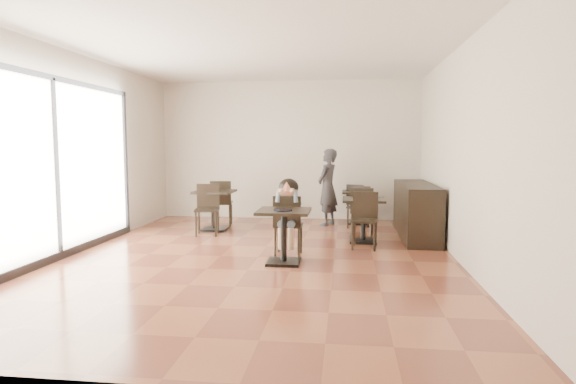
# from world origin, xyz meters

# --- Properties ---
(floor) EXTENTS (6.00, 8.00, 0.01)m
(floor) POSITION_xyz_m (0.00, 0.00, 0.00)
(floor) COLOR brown
(floor) RESTS_ON ground
(ceiling) EXTENTS (6.00, 8.00, 0.01)m
(ceiling) POSITION_xyz_m (0.00, 0.00, 3.20)
(ceiling) COLOR silver
(ceiling) RESTS_ON floor
(wall_back) EXTENTS (6.00, 0.01, 3.20)m
(wall_back) POSITION_xyz_m (0.00, 4.00, 1.60)
(wall_back) COLOR beige
(wall_back) RESTS_ON floor
(wall_front) EXTENTS (6.00, 0.01, 3.20)m
(wall_front) POSITION_xyz_m (0.00, -4.00, 1.60)
(wall_front) COLOR beige
(wall_front) RESTS_ON floor
(wall_left) EXTENTS (0.01, 8.00, 3.20)m
(wall_left) POSITION_xyz_m (-3.00, 0.00, 1.60)
(wall_left) COLOR beige
(wall_left) RESTS_ON floor
(wall_right) EXTENTS (0.01, 8.00, 3.20)m
(wall_right) POSITION_xyz_m (3.00, 0.00, 1.60)
(wall_right) COLOR beige
(wall_right) RESTS_ON floor
(storefront_window) EXTENTS (0.04, 4.50, 2.60)m
(storefront_window) POSITION_xyz_m (-2.97, -0.50, 1.40)
(storefront_window) COLOR white
(storefront_window) RESTS_ON floor
(child_table) EXTENTS (0.75, 0.75, 0.79)m
(child_table) POSITION_xyz_m (0.45, -0.34, 0.40)
(child_table) COLOR black
(child_table) RESTS_ON floor
(child_chair) EXTENTS (0.43, 0.43, 0.95)m
(child_chair) POSITION_xyz_m (0.45, 0.21, 0.48)
(child_chair) COLOR black
(child_chair) RESTS_ON floor
(child) EXTENTS (0.43, 0.60, 1.20)m
(child) POSITION_xyz_m (0.45, 0.21, 0.60)
(child) COLOR slate
(child) RESTS_ON child_chair
(plate) EXTENTS (0.27, 0.27, 0.02)m
(plate) POSITION_xyz_m (0.45, -0.44, 0.80)
(plate) COLOR black
(plate) RESTS_ON child_table
(pizza_slice) EXTENTS (0.28, 0.21, 0.06)m
(pizza_slice) POSITION_xyz_m (0.45, 0.02, 1.04)
(pizza_slice) COLOR tan
(pizza_slice) RESTS_ON child
(adult_patron) EXTENTS (0.59, 0.70, 1.64)m
(adult_patron) POSITION_xyz_m (0.95, 3.09, 0.82)
(adult_patron) COLOR #333237
(adult_patron) RESTS_ON floor
(cafe_table_mid) EXTENTS (0.81, 0.81, 0.78)m
(cafe_table_mid) POSITION_xyz_m (1.65, 1.37, 0.39)
(cafe_table_mid) COLOR black
(cafe_table_mid) RESTS_ON floor
(cafe_table_left) EXTENTS (0.87, 0.87, 0.81)m
(cafe_table_left) POSITION_xyz_m (-1.30, 2.23, 0.40)
(cafe_table_left) COLOR black
(cafe_table_left) RESTS_ON floor
(cafe_table_back) EXTENTS (0.88, 0.88, 0.72)m
(cafe_table_back) POSITION_xyz_m (1.60, 3.39, 0.36)
(cafe_table_back) COLOR black
(cafe_table_back) RESTS_ON floor
(chair_mid_a) EXTENTS (0.46, 0.46, 0.94)m
(chair_mid_a) POSITION_xyz_m (1.65, 1.92, 0.47)
(chair_mid_a) COLOR black
(chair_mid_a) RESTS_ON floor
(chair_mid_b) EXTENTS (0.46, 0.46, 0.94)m
(chair_mid_b) POSITION_xyz_m (1.65, 0.82, 0.47)
(chair_mid_b) COLOR black
(chair_mid_b) RESTS_ON floor
(chair_left_a) EXTENTS (0.50, 0.50, 0.97)m
(chair_left_a) POSITION_xyz_m (-1.30, 2.78, 0.49)
(chair_left_a) COLOR black
(chair_left_a) RESTS_ON floor
(chair_left_b) EXTENTS (0.50, 0.50, 0.97)m
(chair_left_b) POSITION_xyz_m (-1.30, 1.68, 0.49)
(chair_left_b) COLOR black
(chair_left_b) RESTS_ON floor
(chair_back_a) EXTENTS (0.50, 0.50, 0.86)m
(chair_back_a) POSITION_xyz_m (1.60, 3.50, 0.43)
(chair_back_a) COLOR black
(chair_back_a) RESTS_ON floor
(chair_back_b) EXTENTS (0.50, 0.50, 0.86)m
(chair_back_b) POSITION_xyz_m (1.60, 2.84, 0.43)
(chair_back_b) COLOR black
(chair_back_b) RESTS_ON floor
(service_counter) EXTENTS (0.60, 2.40, 1.00)m
(service_counter) POSITION_xyz_m (2.65, 2.00, 0.50)
(service_counter) COLOR black
(service_counter) RESTS_ON floor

